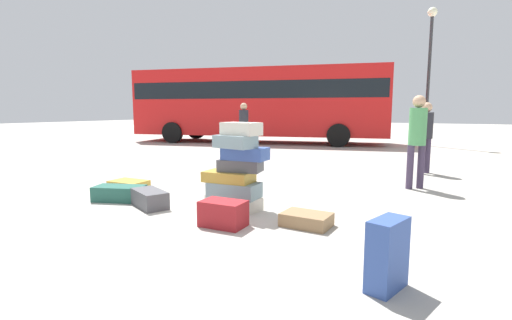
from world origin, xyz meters
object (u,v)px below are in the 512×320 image
at_px(person_passerby_in_red, 417,134).
at_px(parked_bus, 258,101).
at_px(lamp_post, 430,55).
at_px(person_bearded_onlooker, 244,124).
at_px(suitcase_navy_white_trunk, 387,254).
at_px(suitcase_teal_upright_blue, 119,193).
at_px(person_tourist_with_camera, 426,131).
at_px(suitcase_tan_foreground_near, 129,185).
at_px(suitcase_tower, 236,172).
at_px(suitcase_brown_right_side, 306,220).
at_px(suitcase_maroon_left_side, 223,214).
at_px(suitcase_charcoal_foreground_far, 150,199).

height_order(person_passerby_in_red, parked_bus, parked_bus).
xyz_separation_m(parked_bus, lamp_post, (6.63, 1.75, 1.71)).
xyz_separation_m(person_bearded_onlooker, person_passerby_in_red, (5.36, -3.04, 0.01)).
relative_size(suitcase_navy_white_trunk, parked_bus, 0.05).
bearing_deg(suitcase_teal_upright_blue, parked_bus, 86.16).
bearing_deg(person_bearded_onlooker, suitcase_navy_white_trunk, 5.74).
bearing_deg(lamp_post, person_tourist_with_camera, -86.16).
bearing_deg(suitcase_tan_foreground_near, suitcase_tower, -5.78).
distance_m(suitcase_brown_right_side, suitcase_maroon_left_side, 1.02).
height_order(suitcase_teal_upright_blue, person_passerby_in_red, person_passerby_in_red).
height_order(suitcase_brown_right_side, lamp_post, lamp_post).
relative_size(suitcase_navy_white_trunk, lamp_post, 0.11).
distance_m(suitcase_tower, suitcase_tan_foreground_near, 2.39).
xyz_separation_m(suitcase_maroon_left_side, person_tourist_with_camera, (1.85, 5.37, 0.79)).
xyz_separation_m(suitcase_navy_white_trunk, parked_bus, (-7.29, 11.56, 1.55)).
distance_m(suitcase_tower, suitcase_charcoal_foreground_far, 1.35).
height_order(suitcase_teal_upright_blue, parked_bus, parked_bus).
distance_m(suitcase_maroon_left_side, suitcase_teal_upright_blue, 2.17).
bearing_deg(suitcase_navy_white_trunk, suitcase_teal_upright_blue, -177.92).
xyz_separation_m(person_passerby_in_red, parked_bus, (-7.10, 7.31, 0.84)).
relative_size(person_bearded_onlooker, person_passerby_in_red, 0.98).
bearing_deg(parked_bus, suitcase_maroon_left_side, -77.37).
relative_size(suitcase_maroon_left_side, suitcase_charcoal_foreground_far, 0.81).
bearing_deg(person_bearded_onlooker, suitcase_charcoal_foreground_far, -13.38).
distance_m(suitcase_maroon_left_side, suitcase_tan_foreground_near, 2.76).
distance_m(suitcase_brown_right_side, person_bearded_onlooker, 7.55).
bearing_deg(suitcase_teal_upright_blue, suitcase_charcoal_foreground_far, -25.32).
bearing_deg(suitcase_charcoal_foreground_far, lamp_post, 101.88).
height_order(person_bearded_onlooker, person_passerby_in_red, person_passerby_in_red).
xyz_separation_m(suitcase_brown_right_side, person_bearded_onlooker, (-4.41, 6.06, 0.90)).
distance_m(suitcase_brown_right_side, suitcase_tan_foreground_near, 3.53).
bearing_deg(person_tourist_with_camera, suitcase_tan_foreground_near, -9.81).
bearing_deg(suitcase_charcoal_foreground_far, suitcase_maroon_left_side, 15.08).
height_order(suitcase_tan_foreground_near, person_bearded_onlooker, person_bearded_onlooker).
xyz_separation_m(suitcase_maroon_left_side, person_bearded_onlooker, (-3.51, 6.54, 0.83)).
height_order(person_bearded_onlooker, person_tourist_with_camera, person_bearded_onlooker).
xyz_separation_m(person_bearded_onlooker, person_tourist_with_camera, (5.36, -1.17, -0.04)).
bearing_deg(suitcase_brown_right_side, suitcase_tower, 169.68).
height_order(suitcase_charcoal_foreground_far, lamp_post, lamp_post).
relative_size(suitcase_charcoal_foreground_far, person_tourist_with_camera, 0.42).
bearing_deg(parked_bus, person_passerby_in_red, -59.15).
height_order(suitcase_teal_upright_blue, person_bearded_onlooker, person_bearded_onlooker).
distance_m(suitcase_navy_white_trunk, person_tourist_with_camera, 6.15).
bearing_deg(person_passerby_in_red, lamp_post, -127.51).
bearing_deg(suitcase_maroon_left_side, suitcase_teal_upright_blue, 169.53).
height_order(person_bearded_onlooker, parked_bus, parked_bus).
relative_size(person_passerby_in_red, lamp_post, 0.31).
height_order(suitcase_brown_right_side, suitcase_teal_upright_blue, suitcase_teal_upright_blue).
bearing_deg(suitcase_maroon_left_side, person_passerby_in_red, 59.96).
height_order(suitcase_maroon_left_side, person_tourist_with_camera, person_tourist_with_camera).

